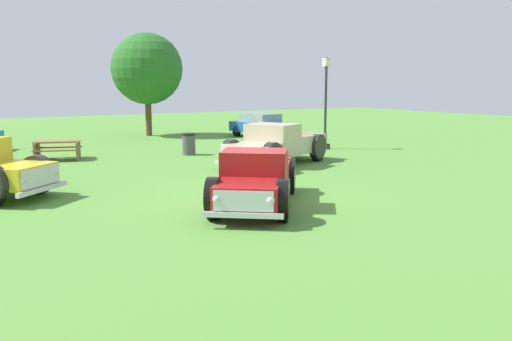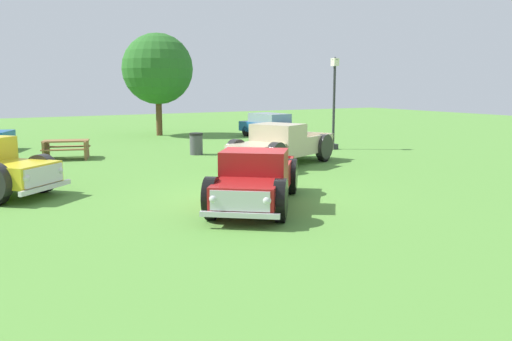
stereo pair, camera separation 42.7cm
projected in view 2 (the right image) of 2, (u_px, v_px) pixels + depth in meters
ground_plane at (254, 198)px, 14.49m from camera, size 80.00×80.00×0.00m
pickup_truck_foreground at (254, 181)px, 13.27m from camera, size 4.25×4.77×1.45m
pickup_truck_behind_left at (277, 146)px, 19.98m from camera, size 5.50×3.86×1.59m
sedan_distant_b at (271, 125)px, 30.59m from camera, size 2.09×4.28×1.38m
lamp_post_near at (334, 101)px, 24.95m from camera, size 0.36×0.36×4.31m
picnic_table at (66, 147)px, 21.99m from camera, size 2.16×1.95×0.78m
trash_can at (196, 144)px, 23.32m from camera, size 0.59×0.59×0.95m
oak_tree_east at (158, 69)px, 31.40m from camera, size 4.16×4.16×6.01m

